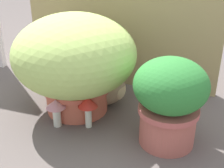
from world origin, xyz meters
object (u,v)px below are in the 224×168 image
object	(u,v)px
grass_planter	(75,59)
mushroom_ornament_pink	(56,107)
cat	(104,83)
mushroom_ornament_red	(88,105)
leafy_planter	(170,99)

from	to	relation	value
grass_planter	mushroom_ornament_pink	distance (m)	0.25
grass_planter	cat	xyz separation A→B (m)	(0.11, 0.10, -0.16)
mushroom_ornament_red	mushroom_ornament_pink	world-z (taller)	mushroom_ornament_red
grass_planter	leafy_planter	bearing A→B (deg)	-15.27
grass_planter	leafy_planter	size ratio (longest dim) A/B	1.55
leafy_planter	mushroom_ornament_pink	size ratio (longest dim) A/B	2.78
grass_planter	mushroom_ornament_red	world-z (taller)	grass_planter
leafy_planter	mushroom_ornament_pink	xyz separation A→B (m)	(-0.51, -0.04, -0.11)
grass_planter	leafy_planter	world-z (taller)	grass_planter
mushroom_ornament_red	grass_planter	bearing A→B (deg)	131.52
mushroom_ornament_pink	grass_planter	bearing A→B (deg)	81.84
leafy_planter	grass_planter	bearing A→B (deg)	164.73
cat	mushroom_ornament_pink	world-z (taller)	cat
mushroom_ornament_pink	mushroom_ornament_red	bearing A→B (deg)	15.84
mushroom_ornament_red	mushroom_ornament_pink	bearing A→B (deg)	-164.16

